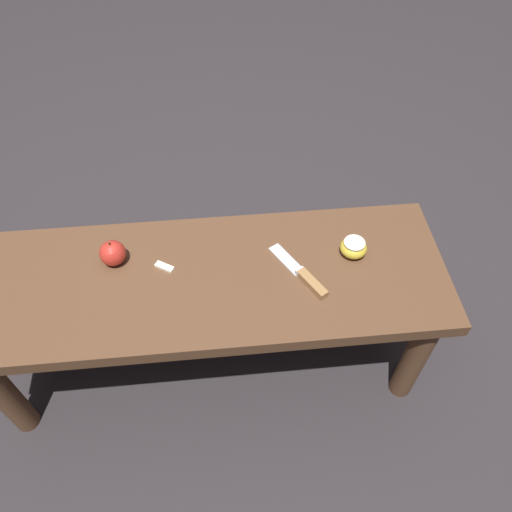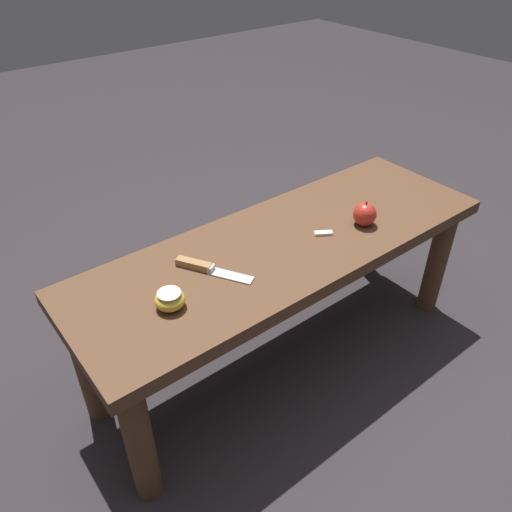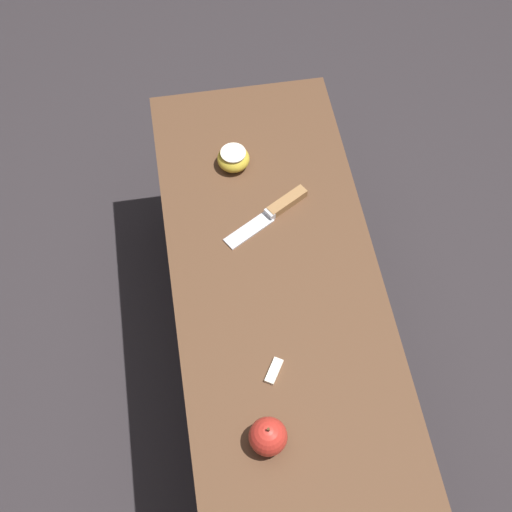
{
  "view_description": "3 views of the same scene",
  "coord_description": "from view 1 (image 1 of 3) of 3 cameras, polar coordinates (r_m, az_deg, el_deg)",
  "views": [
    {
      "loc": [
        -0.06,
        0.79,
        1.49
      ],
      "look_at": [
        -0.14,
        -0.04,
        0.48
      ],
      "focal_mm": 35.0,
      "sensor_mm": 36.0,
      "label": 1
    },
    {
      "loc": [
        -0.79,
        -0.87,
        1.24
      ],
      "look_at": [
        -0.14,
        -0.04,
        0.48
      ],
      "focal_mm": 35.0,
      "sensor_mm": 36.0,
      "label": 2
    },
    {
      "loc": [
        0.61,
        -0.16,
        1.71
      ],
      "look_at": [
        -0.14,
        -0.04,
        0.48
      ],
      "focal_mm": 50.0,
      "sensor_mm": 36.0,
      "label": 3
    }
  ],
  "objects": [
    {
      "name": "ground_plane",
      "position": [
        1.69,
        -4.59,
        -11.68
      ],
      "size": [
        8.0,
        8.0,
        0.0
      ],
      "primitive_type": "plane",
      "color": "#2D282B"
    },
    {
      "name": "wooden_bench",
      "position": [
        1.37,
        -5.56,
        -4.37
      ],
      "size": [
        1.27,
        0.43,
        0.45
      ],
      "color": "brown",
      "rests_on": "ground_plane"
    },
    {
      "name": "knife",
      "position": [
        1.3,
        5.66,
        -2.41
      ],
      "size": [
        0.13,
        0.2,
        0.02
      ],
      "rotation": [
        0.0,
        0.0,
        -1.04
      ],
      "color": "silver",
      "rests_on": "wooden_bench"
    },
    {
      "name": "apple_whole",
      "position": [
        1.36,
        -16.06,
        0.32
      ],
      "size": [
        0.07,
        0.07,
        0.08
      ],
      "color": "red",
      "rests_on": "wooden_bench"
    },
    {
      "name": "apple_cut",
      "position": [
        1.36,
        11.08,
        0.95
      ],
      "size": [
        0.07,
        0.07,
        0.04
      ],
      "color": "gold",
      "rests_on": "wooden_bench"
    },
    {
      "name": "apple_slice_near_knife",
      "position": [
        1.34,
        -10.41,
        -1.23
      ],
      "size": [
        0.05,
        0.04,
        0.01
      ],
      "color": "white",
      "rests_on": "wooden_bench"
    }
  ]
}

